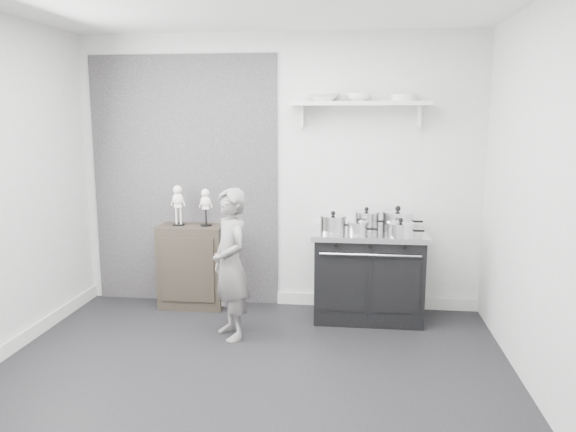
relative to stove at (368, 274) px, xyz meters
The scene contains 16 objects.
ground 1.79m from the stove, 121.69° to the right, with size 4.00×4.00×0.00m, color black.
room_shell 2.06m from the stove, 127.01° to the right, with size 4.02×3.62×2.71m.
wall_shelf 1.60m from the stove, 118.93° to the left, with size 1.30×0.26×0.24m.
stove is the anchor object (origin of this frame).
side_cabinet 1.76m from the stove, behind, with size 0.64×0.37×0.83m, color black.
child 1.36m from the stove, 152.52° to the right, with size 0.48×0.31×1.31m, color slate.
pot_front_left 0.61m from the stove, 164.66° to the right, with size 0.33×0.24×0.20m.
pot_back_left 0.52m from the stove, 107.29° to the left, with size 0.33×0.24×0.21m.
pot_back_right 0.58m from the stove, 25.04° to the left, with size 0.39×0.30×0.23m.
pot_front_right 0.59m from the stove, 37.32° to the right, with size 0.33×0.25×0.17m.
pot_front_center 0.51m from the stove, 127.90° to the right, with size 0.28×0.19×0.15m.
skeleton_full 1.99m from the stove, behind, with size 0.13×0.08×0.46m, color white, non-canonical shape.
skeleton_torso 1.72m from the stove, behind, with size 0.12×0.08×0.42m, color white, non-canonical shape.
bowl_large 1.72m from the stove, 156.90° to the left, with size 0.30×0.30×0.07m, color white.
bowl_small 1.67m from the stove, 123.52° to the left, with size 0.23×0.23×0.07m, color white.
plate_stack 1.68m from the stove, 34.21° to the left, with size 0.24×0.24×0.06m, color silver.
Camera 1 is at (0.76, -3.71, 1.90)m, focal length 35.00 mm.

